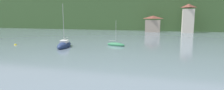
{
  "coord_description": "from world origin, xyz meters",
  "views": [
    {
      "loc": [
        5.06,
        18.94,
        5.59
      ],
      "look_at": [
        0.0,
        36.02,
        2.93
      ],
      "focal_mm": 29.11,
      "sensor_mm": 36.0,
      "label": 1
    }
  ],
  "objects_px": {
    "sailboat_far_2": "(116,45)",
    "mooring_buoy_near": "(15,45)",
    "shore_building_westcentral": "(188,19)",
    "sailboat_far_3": "(64,45)",
    "shore_building_west": "(153,24)"
  },
  "relations": [
    {
      "from": "sailboat_far_2",
      "to": "mooring_buoy_near",
      "type": "height_order",
      "value": "sailboat_far_2"
    },
    {
      "from": "shore_building_westcentral",
      "to": "sailboat_far_2",
      "type": "relative_size",
      "value": 2.03
    },
    {
      "from": "sailboat_far_3",
      "to": "mooring_buoy_near",
      "type": "height_order",
      "value": "sailboat_far_3"
    },
    {
      "from": "mooring_buoy_near",
      "to": "sailboat_far_2",
      "type": "bearing_deg",
      "value": 13.72
    },
    {
      "from": "shore_building_west",
      "to": "sailboat_far_2",
      "type": "distance_m",
      "value": 39.79
    },
    {
      "from": "mooring_buoy_near",
      "to": "sailboat_far_3",
      "type": "bearing_deg",
      "value": 1.93
    },
    {
      "from": "sailboat_far_3",
      "to": "mooring_buoy_near",
      "type": "bearing_deg",
      "value": -101.75
    },
    {
      "from": "sailboat_far_3",
      "to": "shore_building_west",
      "type": "bearing_deg",
      "value": 149.16
    },
    {
      "from": "shore_building_west",
      "to": "shore_building_westcentral",
      "type": "distance_m",
      "value": 13.15
    },
    {
      "from": "shore_building_westcentral",
      "to": "mooring_buoy_near",
      "type": "xyz_separation_m",
      "value": [
        -37.87,
        -44.89,
        -5.29
      ]
    },
    {
      "from": "shore_building_westcentral",
      "to": "mooring_buoy_near",
      "type": "height_order",
      "value": "shore_building_westcentral"
    },
    {
      "from": "shore_building_west",
      "to": "sailboat_far_2",
      "type": "relative_size",
      "value": 1.21
    },
    {
      "from": "shore_building_west",
      "to": "shore_building_westcentral",
      "type": "relative_size",
      "value": 0.6
    },
    {
      "from": "shore_building_westcentral",
      "to": "sailboat_far_3",
      "type": "bearing_deg",
      "value": -120.83
    },
    {
      "from": "shore_building_west",
      "to": "sailboat_far_2",
      "type": "height_order",
      "value": "shore_building_west"
    }
  ]
}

